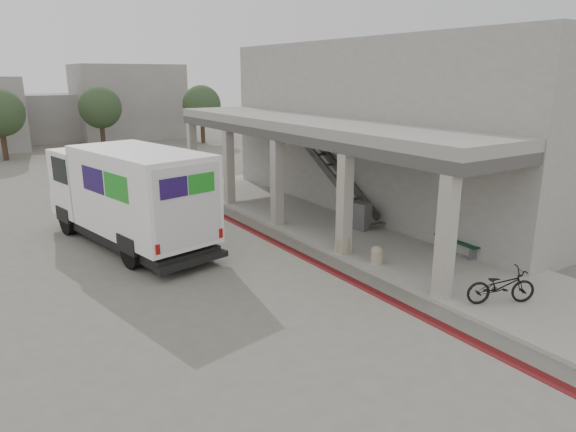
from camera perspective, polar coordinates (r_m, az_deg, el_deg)
ground at (r=15.14m, az=1.12°, el=-6.52°), size 120.00×120.00×0.00m
bike_lane_stripe at (r=17.21m, az=0.12°, el=-3.73°), size 0.35×40.00×0.01m
sidewalk at (r=17.55m, az=12.00°, el=-3.51°), size 4.40×28.00×0.12m
transit_building at (r=21.94m, az=9.42°, el=9.35°), size 7.60×17.00×7.00m
distant_backdrop at (r=47.83m, az=-27.51°, el=10.23°), size 28.00×10.00×6.50m
tree_left at (r=39.76m, az=-29.40°, el=9.96°), size 3.20×3.20×4.80m
tree_mid at (r=42.82m, az=-20.15°, el=11.24°), size 3.20×3.20×4.80m
tree_right at (r=44.43m, az=-9.57°, el=12.07°), size 3.20×3.20×4.80m
fedex_truck at (r=18.09m, az=-17.40°, el=2.38°), size 3.83×8.19×3.36m
bench at (r=17.39m, az=18.27°, el=-2.92°), size 0.58×1.78×0.41m
bollard_near at (r=15.80m, az=9.84°, el=-4.24°), size 0.37×0.37×0.56m
bollard_far at (r=16.54m, az=6.18°, el=-3.00°), size 0.44×0.44×0.66m
utility_cabinet at (r=19.07m, az=8.18°, el=-0.01°), size 0.56×0.68×1.01m
bicycle_black at (r=13.95m, az=22.59°, el=-7.18°), size 1.84×1.35×0.92m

